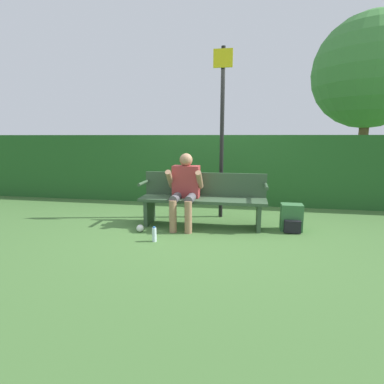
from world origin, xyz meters
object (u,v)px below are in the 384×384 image
object	(u,v)px
signpost	(222,126)
park_bench	(203,198)
tree	(370,72)
backpack	(291,218)
water_bottle	(154,235)
parked_car	(151,150)
person_seated	(185,186)

from	to	relation	value
signpost	park_bench	bearing A→B (deg)	-113.34
signpost	tree	size ratio (longest dim) A/B	0.60
backpack	water_bottle	distance (m)	2.09
signpost	tree	distance (m)	6.13
park_bench	signpost	xyz separation A→B (m)	(0.24, 0.55, 1.15)
signpost	tree	xyz separation A→B (m)	(3.81, 4.53, 1.62)
backpack	park_bench	bearing A→B (deg)	177.62
water_bottle	tree	size ratio (longest dim) A/B	0.04
park_bench	parked_car	xyz separation A→B (m)	(-4.88, 12.47, 0.18)
person_seated	backpack	bearing A→B (deg)	2.14
parked_car	tree	xyz separation A→B (m)	(8.92, -7.39, 2.59)
park_bench	tree	bearing A→B (deg)	51.50
person_seated	parked_car	size ratio (longest dim) A/B	0.28
signpost	parked_car	world-z (taller)	signpost
person_seated	tree	distance (m)	7.23
backpack	tree	size ratio (longest dim) A/B	0.09
backpack	tree	xyz separation A→B (m)	(2.67, 5.14, 3.02)
park_bench	person_seated	xyz separation A→B (m)	(-0.27, -0.12, 0.20)
park_bench	person_seated	size ratio (longest dim) A/B	1.72
person_seated	tree	xyz separation A→B (m)	(4.32, 5.20, 2.57)
water_bottle	park_bench	bearing A→B (deg)	58.69
backpack	tree	world-z (taller)	tree
person_seated	backpack	xyz separation A→B (m)	(1.64, 0.06, -0.45)
park_bench	backpack	size ratio (longest dim) A/B	4.86
person_seated	backpack	distance (m)	1.70
park_bench	parked_car	world-z (taller)	parked_car
park_bench	tree	world-z (taller)	tree
person_seated	parked_car	distance (m)	13.40
person_seated	park_bench	bearing A→B (deg)	23.48
person_seated	signpost	xyz separation A→B (m)	(0.51, 0.67, 0.95)
park_bench	tree	distance (m)	7.06
backpack	parked_car	size ratio (longest dim) A/B	0.10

